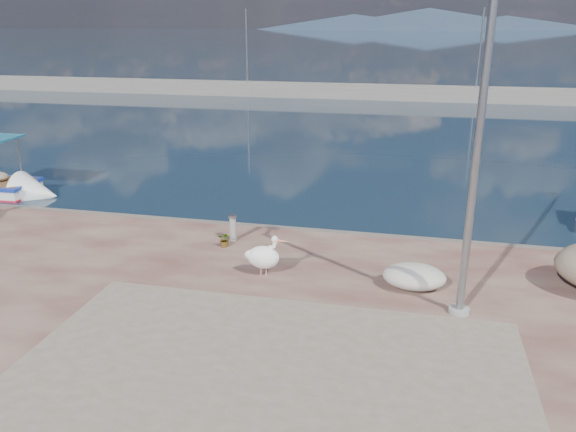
{
  "coord_description": "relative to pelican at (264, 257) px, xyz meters",
  "views": [
    {
      "loc": [
        3.19,
        -10.32,
        6.28
      ],
      "look_at": [
        0.0,
        3.8,
        1.3
      ],
      "focal_mm": 35.0,
      "sensor_mm": 36.0,
      "label": 1
    }
  ],
  "objects": [
    {
      "name": "mountains",
      "position": [
        4.5,
        648.35,
        8.52
      ],
      "size": [
        370.0,
        280.0,
        22.0
      ],
      "color": "#28384C",
      "rests_on": "ground"
    },
    {
      "name": "pelican",
      "position": [
        0.0,
        0.0,
        0.0
      ],
      "size": [
        1.06,
        0.52,
        1.03
      ],
      "rotation": [
        0.0,
        0.0,
        0.05
      ],
      "color": "tan",
      "rests_on": "quay"
    },
    {
      "name": "breakwater",
      "position": [
        0.1,
        38.35,
        -0.38
      ],
      "size": [
        120.0,
        2.2,
        7.5
      ],
      "color": "gray",
      "rests_on": "ground"
    },
    {
      "name": "quay_patch",
      "position": [
        1.1,
        -4.65,
        -0.48
      ],
      "size": [
        9.0,
        7.0,
        0.01
      ],
      "primitive_type": "cube",
      "color": "gray",
      "rests_on": "quay"
    },
    {
      "name": "net_pile_d",
      "position": [
        3.54,
        0.12,
        -0.21
      ],
      "size": [
        1.45,
        1.09,
        0.54
      ],
      "primitive_type": "ellipsoid",
      "color": "silver",
      "rests_on": "quay"
    },
    {
      "name": "ground",
      "position": [
        0.1,
        -1.65,
        -0.99
      ],
      "size": [
        1400.0,
        1400.0,
        0.0
      ],
      "primitive_type": "plane",
      "color": "#162635",
      "rests_on": "ground"
    },
    {
      "name": "bollard_near",
      "position": [
        -1.45,
        2.04,
        -0.08
      ],
      "size": [
        0.25,
        0.25,
        0.75
      ],
      "color": "gray",
      "rests_on": "quay"
    },
    {
      "name": "lamp_post",
      "position": [
        4.5,
        -0.86,
        2.81
      ],
      "size": [
        0.44,
        0.96,
        7.0
      ],
      "color": "gray",
      "rests_on": "quay"
    },
    {
      "name": "potted_plant",
      "position": [
        -1.52,
        1.53,
        -0.27
      ],
      "size": [
        0.43,
        0.38,
        0.43
      ],
      "primitive_type": "imported",
      "rotation": [
        0.0,
        0.0,
        -0.14
      ],
      "color": "#33722D",
      "rests_on": "quay"
    }
  ]
}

